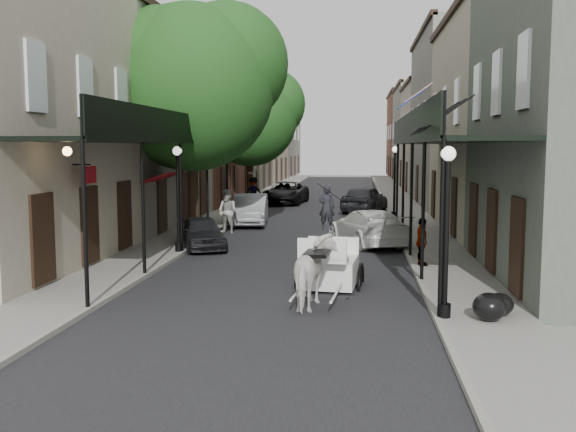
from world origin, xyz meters
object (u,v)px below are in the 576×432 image
(carriage, at_px, (331,245))
(pedestrian_sidewalk_right, at_px, (422,242))
(tree_near, at_px, (202,81))
(pedestrian_sidewalk_left, at_px, (253,192))
(lamppost_left, at_px, (178,197))
(car_left_mid, at_px, (250,210))
(lamppost_right_near, at_px, (446,229))
(car_right_near, at_px, (368,227))
(car_right_far, at_px, (365,199))
(car_left_far, at_px, (286,193))
(lamppost_right_far, at_px, (395,181))
(pedestrian_walking, at_px, (228,212))
(car_left_near, at_px, (202,232))
(tree_far, at_px, (255,114))
(horse, at_px, (316,272))

(carriage, distance_m, pedestrian_sidewalk_right, 3.70)
(tree_near, relative_size, pedestrian_sidewalk_left, 5.26)
(lamppost_left, xyz_separation_m, car_left_mid, (1.07, 8.90, -1.30))
(tree_near, distance_m, pedestrian_sidewalk_right, 11.77)
(tree_near, relative_size, pedestrian_sidewalk_right, 6.42)
(lamppost_right_near, distance_m, pedestrian_sidewalk_left, 26.26)
(car_right_near, distance_m, car_right_far, 12.52)
(pedestrian_sidewalk_right, bearing_deg, carriage, 124.09)
(lamppost_left, distance_m, car_left_far, 20.64)
(car_right_near, bearing_deg, pedestrian_sidewalk_right, 87.23)
(tree_near, height_order, lamppost_left, tree_near)
(pedestrian_sidewalk_left, distance_m, pedestrian_sidewalk_right, 20.56)
(lamppost_right_far, bearing_deg, car_left_far, 128.11)
(pedestrian_sidewalk_left, distance_m, car_left_far, 3.99)
(tree_near, relative_size, lamppost_right_near, 2.60)
(pedestrian_sidewalk_left, height_order, car_right_near, pedestrian_sidewalk_left)
(lamppost_right_near, bearing_deg, car_right_near, 97.77)
(lamppost_right_near, bearing_deg, tree_near, 124.27)
(tree_near, distance_m, car_left_mid, 7.52)
(car_left_far, bearing_deg, car_right_near, -68.58)
(lamppost_right_near, bearing_deg, carriage, 125.73)
(pedestrian_sidewalk_left, bearing_deg, carriage, 81.76)
(lamppost_left, relative_size, pedestrian_walking, 1.91)
(lamppost_right_near, height_order, pedestrian_sidewalk_right, lamppost_right_near)
(tree_near, height_order, car_left_near, tree_near)
(car_right_far, bearing_deg, tree_far, -4.42)
(lamppost_left, relative_size, car_left_mid, 0.82)
(car_left_near, height_order, car_left_mid, car_left_mid)
(tree_near, height_order, lamppost_right_near, tree_near)
(tree_far, height_order, lamppost_left, tree_far)
(tree_far, height_order, lamppost_right_near, tree_far)
(lamppost_right_near, distance_m, car_right_far, 23.60)
(car_left_far, bearing_deg, lamppost_right_far, -46.99)
(lamppost_right_near, bearing_deg, lamppost_right_far, 90.00)
(carriage, height_order, car_right_near, carriage)
(pedestrian_sidewalk_right, bearing_deg, tree_far, 14.42)
(car_left_near, xyz_separation_m, car_right_near, (6.20, 1.63, 0.08))
(lamppost_right_near, bearing_deg, car_right_far, 93.65)
(car_left_mid, bearing_deg, pedestrian_sidewalk_right, -62.07)
(pedestrian_walking, bearing_deg, car_left_near, -66.94)
(horse, height_order, car_left_near, horse)
(carriage, xyz_separation_m, car_right_near, (1.12, 7.36, -0.41))
(tree_near, xyz_separation_m, car_left_near, (0.60, -2.81, -5.87))
(lamppost_right_far, bearing_deg, lamppost_right_near, -90.00)
(lamppost_right_far, relative_size, car_right_near, 0.77)
(lamppost_left, distance_m, pedestrian_sidewalk_left, 16.93)
(lamppost_right_far, relative_size, pedestrian_sidewalk_left, 2.02)
(tree_near, distance_m, carriage, 11.58)
(tree_far, height_order, car_right_far, tree_far)
(tree_far, height_order, pedestrian_walking, tree_far)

